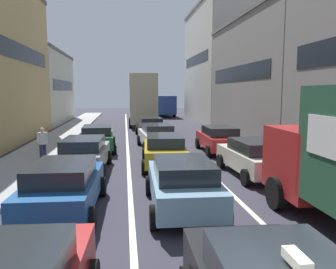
{
  "coord_description": "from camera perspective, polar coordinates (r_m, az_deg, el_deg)",
  "views": [
    {
      "loc": [
        -1.84,
        -2.33,
        3.43
      ],
      "look_at": [
        0.0,
        12.0,
        1.6
      ],
      "focal_mm": 36.09,
      "sensor_mm": 36.0,
      "label": 1
    }
  ],
  "objects": [
    {
      "name": "sedan_left_lane_third",
      "position": [
        14.94,
        -13.99,
        -3.15
      ],
      "size": [
        2.21,
        4.37,
        1.49
      ],
      "rotation": [
        0.0,
        0.0,
        1.53
      ],
      "color": "gray",
      "rests_on": "ground"
    },
    {
      "name": "wagon_left_lane_second",
      "position": [
        10.06,
        -17.21,
        -8.28
      ],
      "size": [
        2.18,
        4.36,
        1.49
      ],
      "rotation": [
        0.0,
        0.0,
        1.54
      ],
      "color": "#194C8C",
      "rests_on": "ground"
    },
    {
      "name": "coupe_centre_lane_fourth",
      "position": [
        20.44,
        -1.88,
        -0.18
      ],
      "size": [
        2.3,
        4.41,
        1.49
      ],
      "rotation": [
        0.0,
        0.0,
        1.64
      ],
      "color": "silver",
      "rests_on": "ground"
    },
    {
      "name": "lane_stripe_right",
      "position": [
        22.86,
        1.67,
        -1.39
      ],
      "size": [
        0.16,
        60.0,
        0.01
      ],
      "primitive_type": "cube",
      "color": "silver",
      "rests_on": "ground"
    },
    {
      "name": "sidewalk_left",
      "position": [
        23.1,
        -19.39,
        -1.55
      ],
      "size": [
        2.6,
        64.0,
        0.14
      ],
      "primitive_type": "cube",
      "color": "#9D9D9D",
      "rests_on": "ground"
    },
    {
      "name": "bus_mid_queue_primary",
      "position": [
        35.22,
        -4.27,
        6.23
      ],
      "size": [
        3.06,
        10.58,
        5.06
      ],
      "rotation": [
        0.0,
        0.0,
        1.54
      ],
      "color": "#BFB793",
      "rests_on": "ground"
    },
    {
      "name": "building_row_right",
      "position": [
        28.66,
        17.21,
        10.92
      ],
      "size": [
        7.2,
        43.9,
        13.19
      ],
      "rotation": [
        0.0,
        0.0,
        -1.57
      ],
      "color": "#B2ADA3",
      "rests_on": "ground"
    },
    {
      "name": "bus_far_queue_secondary",
      "position": [
        48.68,
        -0.98,
        5.26
      ],
      "size": [
        2.88,
        10.53,
        2.9
      ],
      "rotation": [
        0.0,
        0.0,
        1.58
      ],
      "color": "navy",
      "rests_on": "ground"
    },
    {
      "name": "sedan_centre_lane_fifth",
      "position": [
        25.93,
        -3.02,
        1.39
      ],
      "size": [
        2.19,
        4.36,
        1.49
      ],
      "rotation": [
        0.0,
        0.0,
        1.61
      ],
      "color": "black",
      "rests_on": "ground"
    },
    {
      "name": "sedan_centre_lane_second",
      "position": [
        9.95,
        2.49,
        -8.14
      ],
      "size": [
        2.16,
        4.35,
        1.49
      ],
      "rotation": [
        0.0,
        0.0,
        1.54
      ],
      "color": "#759EB7",
      "rests_on": "ground"
    },
    {
      "name": "sedan_left_lane_fourth",
      "position": [
        20.05,
        -11.83,
        -0.48
      ],
      "size": [
        2.21,
        4.37,
        1.49
      ],
      "rotation": [
        0.0,
        0.0,
        1.61
      ],
      "color": "#19592D",
      "rests_on": "ground"
    },
    {
      "name": "lane_stripe_left",
      "position": [
        22.59,
        -6.88,
        -1.55
      ],
      "size": [
        0.16,
        60.0,
        0.01
      ],
      "primitive_type": "cube",
      "color": "silver",
      "rests_on": "ground"
    },
    {
      "name": "wagon_right_lane_far",
      "position": [
        19.37,
        8.59,
        -0.67
      ],
      "size": [
        2.13,
        4.33,
        1.49
      ],
      "rotation": [
        0.0,
        0.0,
        1.55
      ],
      "color": "#A51E1E",
      "rests_on": "ground"
    },
    {
      "name": "pedestrian_near_kerb",
      "position": [
        18.02,
        -20.43,
        -1.16
      ],
      "size": [
        0.47,
        0.34,
        1.66
      ],
      "rotation": [
        0.0,
        0.0,
        5.3
      ],
      "color": "#262D47",
      "rests_on": "ground"
    },
    {
      "name": "sedan_right_lane_behind_truck",
      "position": [
        14.25,
        14.36,
        -3.66
      ],
      "size": [
        2.18,
        4.36,
        1.49
      ],
      "rotation": [
        0.0,
        0.0,
        1.61
      ],
      "color": "beige",
      "rests_on": "ground"
    },
    {
      "name": "hatchback_centre_lane_third",
      "position": [
        15.44,
        -0.62,
        -2.6
      ],
      "size": [
        2.28,
        4.4,
        1.49
      ],
      "rotation": [
        0.0,
        0.0,
        1.51
      ],
      "color": "#B29319",
      "rests_on": "ground"
    }
  ]
}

